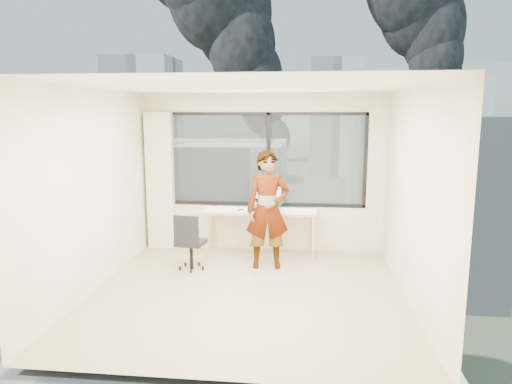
# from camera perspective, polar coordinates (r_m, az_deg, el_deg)

# --- Properties ---
(floor) EXTENTS (4.00, 4.00, 0.01)m
(floor) POSITION_cam_1_polar(r_m,az_deg,el_deg) (6.12, -1.04, -12.29)
(floor) COLOR tan
(floor) RESTS_ON ground
(ceiling) EXTENTS (4.00, 4.00, 0.01)m
(ceiling) POSITION_cam_1_polar(r_m,az_deg,el_deg) (5.68, -1.12, 12.83)
(ceiling) COLOR white
(ceiling) RESTS_ON ground
(wall_front) EXTENTS (4.00, 0.01, 2.60)m
(wall_front) POSITION_cam_1_polar(r_m,az_deg,el_deg) (3.83, -4.88, -5.35)
(wall_front) COLOR beige
(wall_front) RESTS_ON ground
(wall_left) EXTENTS (0.01, 4.00, 2.60)m
(wall_left) POSITION_cam_1_polar(r_m,az_deg,el_deg) (6.33, -19.36, 0.15)
(wall_left) COLOR beige
(wall_left) RESTS_ON ground
(wall_right) EXTENTS (0.01, 4.00, 2.60)m
(wall_right) POSITION_cam_1_polar(r_m,az_deg,el_deg) (5.85, 18.74, -0.56)
(wall_right) COLOR beige
(wall_right) RESTS_ON ground
(window_wall) EXTENTS (3.30, 0.16, 1.55)m
(window_wall) POSITION_cam_1_polar(r_m,az_deg,el_deg) (7.69, 1.18, 4.00)
(window_wall) COLOR black
(window_wall) RESTS_ON ground
(curtain) EXTENTS (0.45, 0.14, 2.30)m
(curtain) POSITION_cam_1_polar(r_m,az_deg,el_deg) (7.97, -11.69, 1.29)
(curtain) COLOR #F7E9C1
(curtain) RESTS_ON floor
(desk) EXTENTS (1.80, 0.60, 0.75)m
(desk) POSITION_cam_1_polar(r_m,az_deg,el_deg) (7.57, 0.54, -4.95)
(desk) COLOR #CAAF87
(desk) RESTS_ON floor
(chair) EXTENTS (0.49, 0.49, 0.86)m
(chair) POSITION_cam_1_polar(r_m,az_deg,el_deg) (6.92, -7.98, -5.96)
(chair) COLOR black
(chair) RESTS_ON floor
(person) EXTENTS (0.68, 0.49, 1.75)m
(person) POSITION_cam_1_polar(r_m,az_deg,el_deg) (6.85, 1.45, -2.22)
(person) COLOR #2D2D33
(person) RESTS_ON floor
(monitor) EXTENTS (0.52, 0.29, 0.52)m
(monitor) POSITION_cam_1_polar(r_m,az_deg,el_deg) (7.49, 1.39, -0.15)
(monitor) COLOR black
(monitor) RESTS_ON desk
(game_console) EXTENTS (0.39, 0.34, 0.08)m
(game_console) POSITION_cam_1_polar(r_m,az_deg,el_deg) (7.69, 0.89, -1.53)
(game_console) COLOR white
(game_console) RESTS_ON desk
(laptop) EXTENTS (0.46, 0.47, 0.23)m
(laptop) POSITION_cam_1_polar(r_m,az_deg,el_deg) (7.41, 0.86, -1.39)
(laptop) COLOR black
(laptop) RESTS_ON desk
(cellphone) EXTENTS (0.11, 0.06, 0.01)m
(cellphone) POSITION_cam_1_polar(r_m,az_deg,el_deg) (7.45, -1.86, -2.18)
(cellphone) COLOR black
(cellphone) RESTS_ON desk
(pen_cup) EXTENTS (0.09, 0.09, 0.09)m
(pen_cup) POSITION_cam_1_polar(r_m,az_deg,el_deg) (7.37, 1.97, -1.98)
(pen_cup) COLOR black
(pen_cup) RESTS_ON desk
(handbag) EXTENTS (0.28, 0.16, 0.20)m
(handbag) POSITION_cam_1_polar(r_m,az_deg,el_deg) (7.62, 2.33, -1.18)
(handbag) COLOR #0D524B
(handbag) RESTS_ON desk
(exterior_ground) EXTENTS (400.00, 400.00, 0.04)m
(exterior_ground) POSITION_cam_1_polar(r_m,az_deg,el_deg) (126.68, 5.83, 2.30)
(exterior_ground) COLOR #515B3D
(exterior_ground) RESTS_ON ground
(near_bldg_a) EXTENTS (16.00, 12.00, 14.00)m
(near_bldg_a) POSITION_cam_1_polar(r_m,az_deg,el_deg) (38.08, -8.81, -4.51)
(near_bldg_a) COLOR beige
(near_bldg_a) RESTS_ON exterior_ground
(near_bldg_b) EXTENTS (14.00, 13.00, 16.00)m
(near_bldg_b) POSITION_cam_1_polar(r_m,az_deg,el_deg) (45.82, 20.35, -1.31)
(near_bldg_b) COLOR beige
(near_bldg_b) RESTS_ON exterior_ground
(far_tower_a) EXTENTS (14.00, 14.00, 28.00)m
(far_tower_a) POSITION_cam_1_polar(r_m,az_deg,el_deg) (106.80, -13.48, 8.24)
(far_tower_a) COLOR silver
(far_tower_a) RESTS_ON exterior_ground
(far_tower_b) EXTENTS (13.00, 13.00, 30.00)m
(far_tower_b) POSITION_cam_1_polar(r_m,az_deg,el_deg) (125.84, 9.64, 9.01)
(far_tower_b) COLOR silver
(far_tower_b) RESTS_ON exterior_ground
(far_tower_c) EXTENTS (15.00, 15.00, 26.00)m
(far_tower_c) POSITION_cam_1_polar(r_m,az_deg,el_deg) (152.24, 23.33, 7.71)
(far_tower_c) COLOR silver
(far_tower_c) RESTS_ON exterior_ground
(far_tower_d) EXTENTS (16.00, 14.00, 22.00)m
(far_tower_d) POSITION_cam_1_polar(r_m,az_deg,el_deg) (167.13, -15.24, 7.58)
(far_tower_d) COLOR silver
(far_tower_d) RESTS_ON exterior_ground
(hill_a) EXTENTS (288.00, 216.00, 90.00)m
(hill_a) POSITION_cam_1_polar(r_m,az_deg,el_deg) (347.66, -14.22, 6.75)
(hill_a) COLOR slate
(hill_a) RESTS_ON exterior_ground
(hill_b) EXTENTS (300.00, 220.00, 96.00)m
(hill_b) POSITION_cam_1_polar(r_m,az_deg,el_deg) (340.81, 23.28, 6.21)
(hill_b) COLOR slate
(hill_b) RESTS_ON exterior_ground
(tree_a) EXTENTS (7.00, 7.00, 8.00)m
(tree_a) POSITION_cam_1_polar(r_m,az_deg,el_deg) (34.55, -23.79, -11.97)
(tree_a) COLOR #1B4918
(tree_a) RESTS_ON exterior_ground
(tree_b) EXTENTS (7.60, 7.60, 9.00)m
(tree_b) POSITION_cam_1_polar(r_m,az_deg,el_deg) (26.61, 13.20, -16.85)
(tree_b) COLOR #1B4918
(tree_b) RESTS_ON exterior_ground
(smoke_plume_b) EXTENTS (30.00, 18.00, 70.00)m
(smoke_plume_b) POSITION_cam_1_polar(r_m,az_deg,el_deg) (185.47, 24.22, 16.57)
(smoke_plume_b) COLOR black
(smoke_plume_b) RESTS_ON exterior_ground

